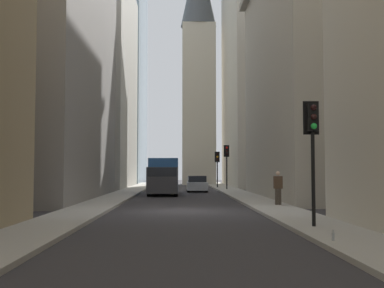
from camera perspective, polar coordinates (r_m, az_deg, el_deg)
The scene contains 15 objects.
ground_plane at distance 22.07m, azimuth -1.17°, elevation -8.28°, with size 135.00×135.00×0.00m, color #302D30.
sidewalk_right at distance 22.49m, azimuth -12.83°, elevation -7.92°, with size 90.00×2.20×0.14m, color #A8A399.
sidewalk_left at distance 22.54m, azimuth 10.45°, elevation -7.94°, with size 90.00×2.20×0.14m, color #A8A399.
building_left_far at distance 56.67m, azimuth 9.63°, elevation 11.39°, with size 17.18×10.50×32.40m.
building_left_midfar at distance 33.92m, azimuth 17.23°, elevation 10.06°, with size 16.96×10.50×19.29m.
building_right_midfar at distance 33.03m, azimuth -20.31°, elevation 10.65°, with size 17.05×10.00×19.51m.
building_right_far at distance 52.45m, azimuth -13.12°, elevation 7.42°, with size 16.63×10.00×23.12m.
church_spire at distance 63.25m, azimuth 0.82°, elevation 10.64°, with size 4.82×4.82×32.76m.
delivery_truck at distance 36.09m, azimuth -3.54°, elevation -3.99°, with size 6.46×2.25×2.84m.
sedan_silver at distance 41.19m, azimuth 0.61°, elevation -5.01°, with size 4.30×1.78×1.42m.
traffic_light_foreground at distance 15.37m, azimuth 14.72°, elevation 1.28°, with size 0.43×0.52×4.05m.
traffic_light_midblock at distance 43.25m, azimuth 4.33°, elevation -1.58°, with size 0.43×0.52×4.14m.
traffic_light_far_junction at distance 48.03m, azimuth 3.16°, elevation -2.13°, with size 0.43×0.52×3.72m.
pedestrian at distance 24.37m, azimuth 10.61°, elevation -5.18°, with size 0.26×0.44×1.74m.
discarded_bottle at distance 12.48m, azimuth 17.09°, elevation -10.88°, with size 0.07×0.07×0.27m.
Camera 1 is at (-21.98, 0.14, 1.94)m, focal length 43.04 mm.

